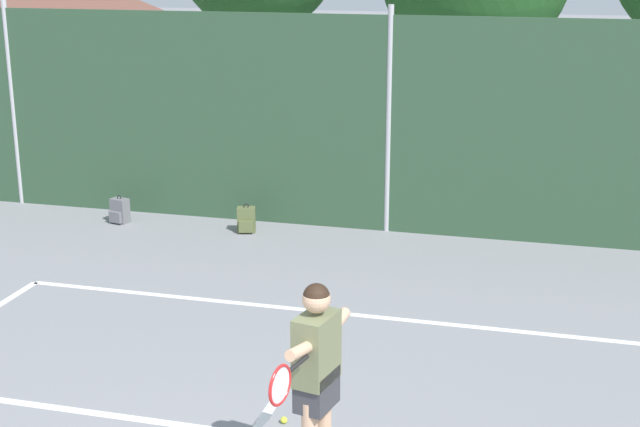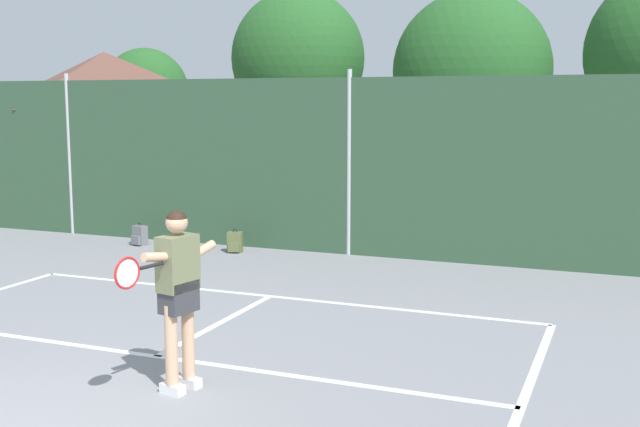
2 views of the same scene
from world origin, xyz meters
name	(u,v)px [view 1 (image 1 of 2)]	position (x,y,z in m)	size (l,w,h in m)	color
chainlink_fence	(389,126)	(0.00, 9.00, 1.68)	(26.09, 0.09, 3.50)	#2D4C33
clubhouse_building	(39,56)	(-7.96, 12.27, 2.16)	(5.64, 4.73, 4.17)	beige
tennis_player	(316,374)	(0.82, 1.66, 1.11)	(0.33, 1.44, 1.85)	silver
tennis_ball	(284,420)	(0.21, 2.76, 0.03)	(0.07, 0.07, 0.07)	#CCE033
backpack_grey	(119,211)	(-4.27, 8.32, 0.19)	(0.32, 0.30, 0.46)	slate
backpack_olive	(246,220)	(-2.11, 8.36, 0.19)	(0.32, 0.30, 0.46)	#566038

